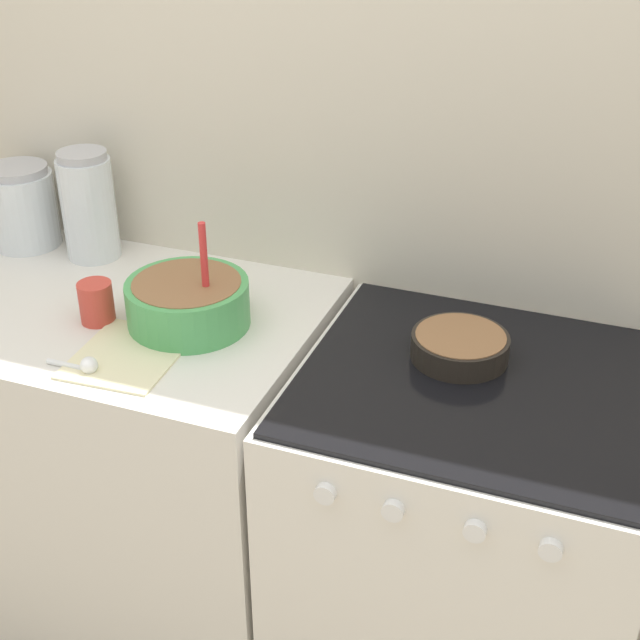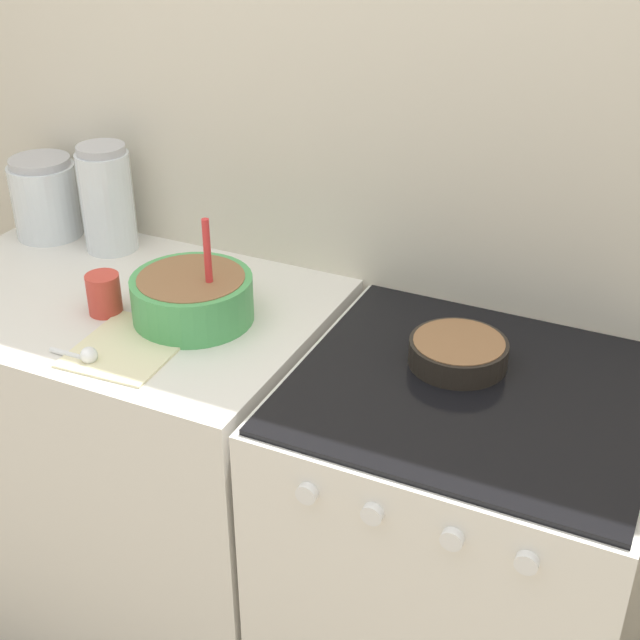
% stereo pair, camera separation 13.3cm
% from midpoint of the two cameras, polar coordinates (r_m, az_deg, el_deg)
% --- Properties ---
extents(wall_back, '(4.97, 0.05, 2.40)m').
position_cam_midpoint_polar(wall_back, '(2.08, 5.07, 9.33)').
color(wall_back, beige).
rests_on(wall_back, ground_plane).
extents(countertop_cabinet, '(0.98, 0.67, 0.93)m').
position_cam_midpoint_polar(countertop_cabinet, '(2.37, -10.23, -8.64)').
color(countertop_cabinet, silver).
rests_on(countertop_cabinet, ground_plane).
extents(stove, '(0.73, 0.69, 0.93)m').
position_cam_midpoint_polar(stove, '(2.09, 10.56, -14.98)').
color(stove, white).
rests_on(stove, ground_plane).
extents(mixing_bowl, '(0.27, 0.27, 0.25)m').
position_cam_midpoint_polar(mixing_bowl, '(1.97, -6.27, 1.53)').
color(mixing_bowl, '#4CA559').
rests_on(mixing_bowl, countertop_cabinet).
extents(baking_pan, '(0.20, 0.20, 0.05)m').
position_cam_midpoint_polar(baking_pan, '(1.85, 10.89, -2.05)').
color(baking_pan, black).
rests_on(baking_pan, stove).
extents(storage_jar_left, '(0.17, 0.17, 0.21)m').
position_cam_midpoint_polar(storage_jar_left, '(2.46, -15.65, 7.22)').
color(storage_jar_left, silver).
rests_on(storage_jar_left, countertop_cabinet).
extents(storage_jar_middle, '(0.13, 0.13, 0.28)m').
position_cam_midpoint_polar(storage_jar_middle, '(2.33, -11.84, 7.16)').
color(storage_jar_middle, silver).
rests_on(storage_jar_middle, countertop_cabinet).
extents(tin_can, '(0.08, 0.08, 0.09)m').
position_cam_midpoint_polar(tin_can, '(2.04, -11.85, 1.61)').
color(tin_can, '#CC3F33').
rests_on(tin_can, countertop_cabinet).
extents(recipe_page, '(0.22, 0.26, 0.01)m').
position_cam_midpoint_polar(recipe_page, '(1.91, -10.19, -1.74)').
color(recipe_page, beige).
rests_on(recipe_page, countertop_cabinet).
extents(measuring_spoon, '(0.12, 0.04, 0.04)m').
position_cam_midpoint_polar(measuring_spoon, '(1.88, -12.90, -2.24)').
color(measuring_spoon, white).
rests_on(measuring_spoon, countertop_cabinet).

